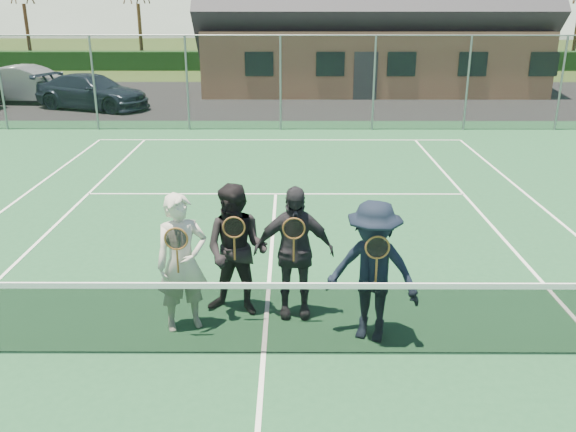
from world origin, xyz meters
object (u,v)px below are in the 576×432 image
object	(u,v)px
clubhouse	(369,1)
car_b	(30,85)
player_a	(182,263)
tennis_net	(263,316)
car_c	(92,92)
player_c	(294,252)
player_b	(237,251)
player_d	(373,272)

from	to	relation	value
clubhouse	car_b	bearing A→B (deg)	-161.18
car_b	player_a	size ratio (longest dim) A/B	2.55
tennis_net	player_a	xyz separation A→B (m)	(-1.04, 0.67, 0.38)
car_c	player_c	bearing A→B (deg)	-133.87
player_b	player_c	size ratio (longest dim) A/B	1.00
player_c	player_d	size ratio (longest dim) A/B	1.00
player_b	player_c	world-z (taller)	same
car_b	player_a	distance (m)	20.67
tennis_net	player_b	size ratio (longest dim) A/B	6.49
tennis_net	player_c	xyz separation A→B (m)	(0.36, 1.02, 0.38)
car_b	player_a	world-z (taller)	player_a
car_b	player_b	world-z (taller)	player_b
car_b	player_a	bearing A→B (deg)	-147.86
clubhouse	player_d	xyz separation A→B (m)	(-2.68, -23.59, -3.07)
car_c	player_c	size ratio (longest dim) A/B	2.56
player_b	player_a	bearing A→B (deg)	-148.95
car_b	tennis_net	xyz separation A→B (m)	(10.41, -19.09, -0.22)
player_a	player_c	world-z (taller)	same
car_b	clubhouse	bearing A→B (deg)	-66.02
car_c	clubhouse	xyz separation A→B (m)	(11.41, 6.38, 3.32)
player_c	clubhouse	bearing A→B (deg)	81.01
car_b	player_b	xyz separation A→B (m)	(10.03, -18.03, 0.17)
car_c	player_b	bearing A→B (deg)	-135.99
car_c	clubhouse	world-z (taller)	clubhouse
player_b	player_c	xyz separation A→B (m)	(0.75, -0.04, 0.00)
car_b	player_b	distance (m)	20.63
car_b	player_d	xyz separation A→B (m)	(11.73, -18.68, 0.16)
car_b	clubhouse	distance (m)	15.57
tennis_net	player_c	bearing A→B (deg)	70.38
car_c	tennis_net	size ratio (longest dim) A/B	0.39
player_c	player_b	bearing A→B (deg)	177.06
car_b	clubhouse	world-z (taller)	clubhouse
player_a	player_b	size ratio (longest dim) A/B	1.00
player_a	player_d	size ratio (longest dim) A/B	1.00
tennis_net	player_b	bearing A→B (deg)	110.06
player_d	clubhouse	bearing A→B (deg)	83.52
tennis_net	player_a	bearing A→B (deg)	147.40
car_b	car_c	distance (m)	3.34
player_b	player_d	xyz separation A→B (m)	(1.71, -0.65, -0.00)
tennis_net	player_d	world-z (taller)	player_d
car_c	player_d	distance (m)	19.30
car_b	clubhouse	xyz separation A→B (m)	(14.41, 4.91, 3.23)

